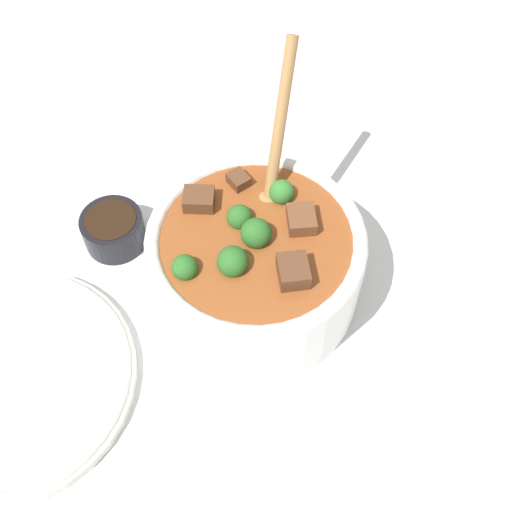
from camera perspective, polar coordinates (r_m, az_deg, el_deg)
ground_plane at (r=0.71m, az=0.00°, el=-3.02°), size 4.00×4.00×0.00m
stew_bowl at (r=0.66m, az=-0.00°, el=-0.29°), size 0.22×0.25×0.23m
condiment_bowl at (r=0.75m, az=-12.58°, el=2.38°), size 0.07×0.07×0.04m
empty_plate at (r=0.70m, az=-21.11°, el=-10.20°), size 0.26×0.26×0.02m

